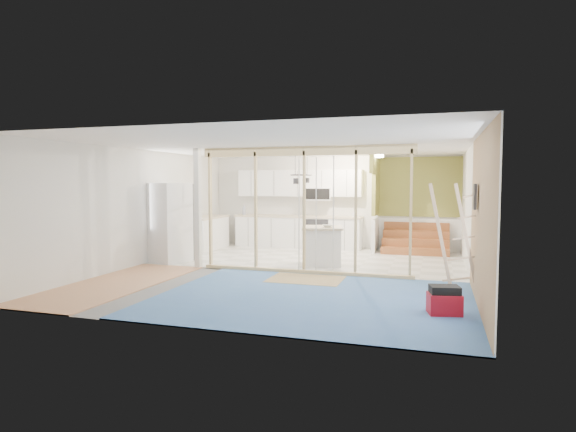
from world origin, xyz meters
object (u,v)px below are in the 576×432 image
(island, at_px, (322,246))
(ladder, at_px, (457,238))
(fridge, at_px, (169,223))
(toolbox, at_px, (444,301))

(island, relative_size, ladder, 0.59)
(ladder, bearing_deg, island, 153.23)
(fridge, relative_size, toolbox, 3.68)
(fridge, distance_m, island, 3.60)
(fridge, height_order, island, fridge)
(toolbox, relative_size, ladder, 0.27)
(fridge, distance_m, ladder, 6.45)
(fridge, bearing_deg, ladder, 5.42)
(island, relative_size, toolbox, 2.17)
(toolbox, bearing_deg, ladder, 69.32)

